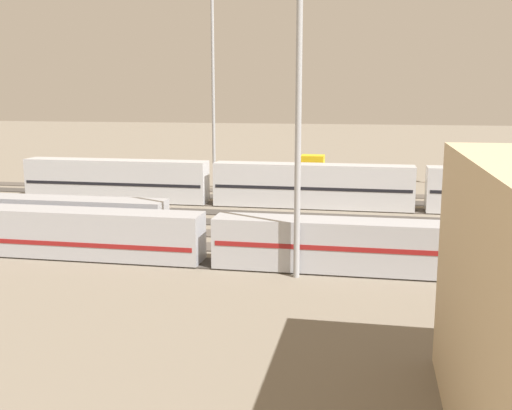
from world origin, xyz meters
TOP-DOWN VIEW (x-y plane):
  - ground_plane at (0.00, 0.00)m, footprint 400.00×400.00m
  - track_bed_0 at (0.00, -17.50)m, footprint 140.00×2.80m
  - track_bed_1 at (0.00, -12.50)m, footprint 140.00×2.80m
  - track_bed_2 at (0.00, -7.50)m, footprint 140.00×2.80m
  - track_bed_3 at (0.00, -2.50)m, footprint 140.00×2.80m
  - track_bed_4 at (0.00, 2.50)m, footprint 140.00×2.80m
  - track_bed_5 at (0.00, 7.50)m, footprint 140.00×2.80m
  - track_bed_6 at (0.00, 12.50)m, footprint 140.00×2.80m
  - track_bed_7 at (0.00, 17.50)m, footprint 140.00×2.80m
  - train_on_track_2 at (-8.42, -7.50)m, footprint 95.60×3.06m
  - train_on_track_7 at (-2.80, 17.50)m, footprint 119.80×3.06m
  - train_on_track_0 at (1.96, -17.50)m, footprint 10.00×3.00m
  - light_mast_2 at (18.90, -20.76)m, footprint 2.80×0.70m

SIDE VIEW (x-z plane):
  - ground_plane at x=0.00m, z-range 0.00..0.00m
  - track_bed_0 at x=0.00m, z-range 0.00..0.12m
  - track_bed_1 at x=0.00m, z-range 0.00..0.12m
  - track_bed_2 at x=0.00m, z-range 0.00..0.12m
  - track_bed_3 at x=0.00m, z-range 0.00..0.12m
  - track_bed_4 at x=0.00m, z-range 0.00..0.12m
  - track_bed_5 at x=0.00m, z-range 0.00..0.12m
  - track_bed_6 at x=0.00m, z-range 0.00..0.12m
  - track_bed_7 at x=0.00m, z-range 0.00..0.12m
  - train_on_track_7 at x=-2.80m, z-range 0.10..3.90m
  - train_on_track_0 at x=1.96m, z-range -0.34..4.66m
  - train_on_track_2 at x=-8.42m, z-range 0.10..5.10m
  - light_mast_2 at x=18.90m, z-range 3.92..35.75m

